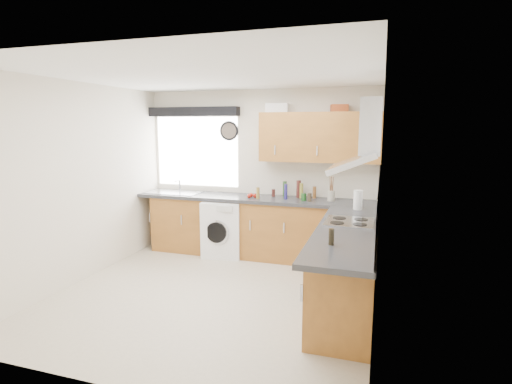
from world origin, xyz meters
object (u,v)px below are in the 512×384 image
(extractor_hood, at_px, (362,144))
(washing_machine, at_px, (224,228))
(oven, at_px, (348,265))
(upper_cabinets, at_px, (319,137))

(extractor_hood, xyz_separation_m, washing_machine, (-2.04, 1.10, -1.35))
(oven, relative_size, upper_cabinets, 0.50)
(oven, relative_size, washing_machine, 1.00)
(oven, distance_m, extractor_hood, 1.35)
(oven, distance_m, upper_cabinets, 1.99)
(upper_cabinets, bearing_deg, washing_machine, -170.81)
(extractor_hood, bearing_deg, upper_cabinets, 116.13)
(oven, bearing_deg, extractor_hood, -0.00)
(oven, xyz_separation_m, upper_cabinets, (-0.55, 1.32, 1.38))
(extractor_hood, relative_size, upper_cabinets, 0.46)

